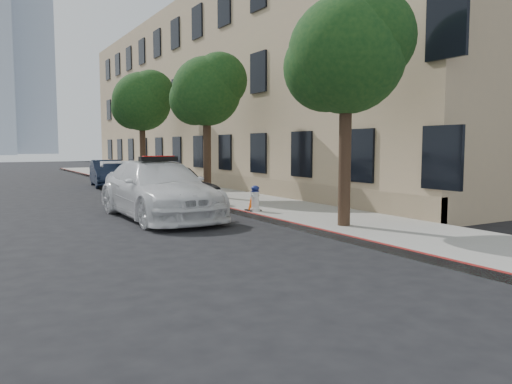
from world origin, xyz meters
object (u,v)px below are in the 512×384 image
object	(u,v)px
police_car	(159,189)
traffic_cone	(253,198)
parked_car_far	(108,173)
parked_car_mid	(173,184)
fire_hydrant	(255,199)

from	to	relation	value
police_car	traffic_cone	size ratio (longest dim) A/B	7.74
police_car	parked_car_far	bearing A→B (deg)	82.34
parked_car_far	traffic_cone	bearing A→B (deg)	-78.17
parked_car_far	parked_car_mid	bearing A→B (deg)	-83.21
traffic_cone	parked_car_mid	bearing A→B (deg)	107.31
parked_car_mid	parked_car_far	distance (m)	9.35
police_car	fire_hydrant	size ratio (longest dim) A/B	7.48
police_car	traffic_cone	world-z (taller)	police_car
parked_car_mid	parked_car_far	size ratio (longest dim) A/B	1.06
parked_car_mid	traffic_cone	world-z (taller)	parked_car_mid
parked_car_mid	fire_hydrant	bearing A→B (deg)	-80.61
traffic_cone	police_car	bearing A→B (deg)	159.07
parked_car_far	traffic_cone	size ratio (longest dim) A/B	5.60
police_car	parked_car_mid	xyz separation A→B (m)	(1.44, 2.70, -0.08)
police_car	parked_car_mid	world-z (taller)	police_car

